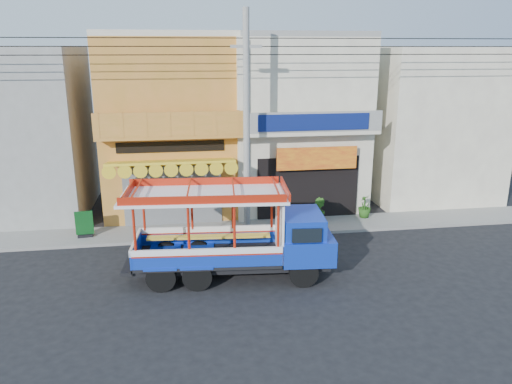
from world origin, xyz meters
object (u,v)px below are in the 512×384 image
at_px(green_sign, 85,226).
at_px(potted_plant_b, 319,210).
at_px(songthaew_truck, 246,233).
at_px(utility_pole, 250,115).
at_px(potted_plant_c, 365,206).

distance_m(green_sign, potted_plant_b, 9.97).
xyz_separation_m(songthaew_truck, green_sign, (-6.05, 4.39, -0.98)).
distance_m(utility_pole, potted_plant_b, 5.55).
relative_size(songthaew_truck, green_sign, 6.54).
distance_m(potted_plant_b, potted_plant_c, 2.20).
bearing_deg(potted_plant_b, green_sign, 76.92).
bearing_deg(utility_pole, songthaew_truck, -100.47).
relative_size(utility_pole, potted_plant_c, 26.57).
bearing_deg(green_sign, utility_pole, -5.36).
xyz_separation_m(green_sign, potted_plant_c, (12.15, 0.61, 0.07)).
relative_size(utility_pole, potted_plant_b, 26.93).
relative_size(songthaew_truck, potted_plant_b, 6.80).
height_order(potted_plant_b, potted_plant_c, potted_plant_c).
relative_size(utility_pole, green_sign, 25.91).
relative_size(green_sign, potted_plant_b, 1.04).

